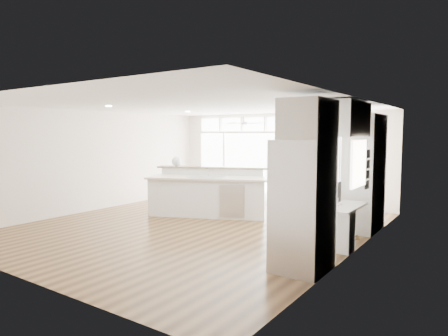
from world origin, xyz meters
The scene contains 24 objects.
floor centered at (0.00, 0.00, -0.01)m, with size 7.00×8.00×0.02m, color #3F2813.
ceiling centered at (0.00, 0.00, 2.70)m, with size 7.00×8.00×0.02m, color white.
wall_back centered at (0.00, 4.00, 1.35)m, with size 7.00×0.04×2.70m, color silver.
wall_front centered at (0.00, -4.00, 1.35)m, with size 7.00×0.04×2.70m, color silver.
wall_left centered at (-3.50, 0.00, 1.35)m, with size 0.04×8.00×2.70m, color silver.
wall_right centered at (3.50, 0.00, 1.35)m, with size 0.04×8.00×2.70m, color silver.
glass_wall centered at (0.00, 3.94, 1.05)m, with size 5.80×0.06×2.08m, color white.
transom_row centered at (0.00, 3.94, 2.38)m, with size 5.90×0.06×0.40m, color white.
desk_window centered at (3.46, 0.30, 1.55)m, with size 0.04×0.85×0.85m, color silver.
ceiling_fan centered at (-0.50, 2.80, 2.48)m, with size 1.16×1.16×0.32m, color silver.
recessed_lights centered at (0.00, 0.20, 2.68)m, with size 3.40×3.00×0.02m, color white.
oven_cabinet centered at (3.17, 1.80, 1.25)m, with size 0.64×1.20×2.50m, color white.
desk_nook centered at (3.13, 0.30, 0.38)m, with size 0.72×1.30×0.76m, color white.
upper_cabinets centered at (3.17, 0.30, 2.35)m, with size 0.64×1.30×0.64m, color white.
refrigerator centered at (3.11, -1.35, 1.00)m, with size 0.76×0.90×2.00m, color silver.
fridge_cabinet centered at (3.17, -1.35, 2.30)m, with size 0.64×0.90×0.60m, color white.
framed_photos centered at (3.46, 0.92, 1.40)m, with size 0.06×0.22×0.80m, color black.
kitchen_island centered at (-0.49, 1.06, 0.61)m, with size 3.06×1.15×1.22m, color white.
rug centered at (2.81, 1.01, 0.01)m, with size 0.93×0.67×0.01m, color #3B2813.
office_chair centered at (2.98, 0.75, 0.53)m, with size 0.55×0.51×1.05m, color black.
fishbowl centered at (-1.52, 1.05, 1.35)m, with size 0.26×0.26×0.26m, color silver.
monitor centered at (3.05, 0.30, 0.98)m, with size 0.09×0.52×0.43m, color black.
keyboard centered at (2.88, 0.30, 0.77)m, with size 0.13×0.35×0.02m, color silver.
potted_plant centered at (3.17, 1.80, 2.61)m, with size 0.26×0.29×0.22m, color #2C5825.
Camera 1 is at (5.50, -6.97, 2.10)m, focal length 32.00 mm.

